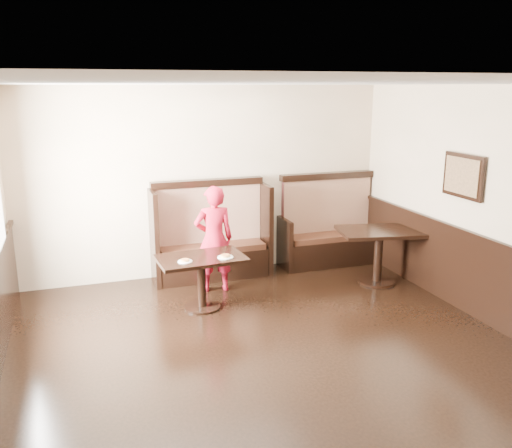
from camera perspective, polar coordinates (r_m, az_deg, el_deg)
name	(u,v)px	position (r m, az deg, el deg)	size (l,w,h in m)	color
ground	(297,386)	(5.41, 4.38, -16.65)	(7.00, 7.00, 0.00)	black
room_shell	(258,314)	(5.24, 0.24, -9.44)	(7.00, 7.00, 7.00)	beige
booth_main	(211,242)	(8.09, -4.78, -1.90)	(1.75, 0.72, 1.45)	black
booth_neighbor	(329,234)	(8.76, 7.69, -1.03)	(1.65, 0.72, 1.45)	black
table_main	(201,269)	(6.92, -5.77, -4.73)	(1.12, 0.74, 0.69)	black
table_neighbor	(379,243)	(7.97, 12.81, -1.99)	(1.27, 0.96, 0.79)	black
child	(214,239)	(7.45, -4.45, -1.59)	(0.54, 0.36, 1.49)	#AB1228
pizza_plate_left	(185,261)	(6.70, -7.48, -3.86)	(0.18, 0.18, 0.03)	white
pizza_plate_right	(225,256)	(6.82, -3.24, -3.43)	(0.20, 0.20, 0.04)	white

